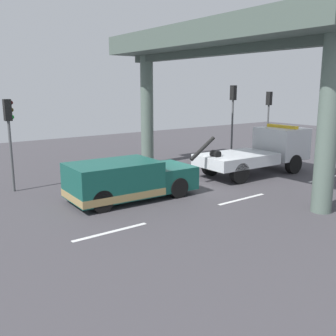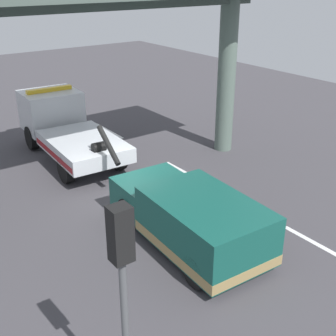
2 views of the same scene
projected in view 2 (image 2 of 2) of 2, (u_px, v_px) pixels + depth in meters
The scene contains 7 objects.
ground_plane at pixel (123, 195), 15.13m from camera, with size 60.00×40.00×0.10m, color #423F44.
lane_stripe_west at pixel (322, 247), 12.19m from camera, with size 2.60×0.16×0.01m, color silver.
lane_stripe_mid at pixel (187, 173), 16.61m from camera, with size 2.60×0.16×0.01m, color silver.
lane_stripe_east at pixel (109, 131), 21.04m from camera, with size 2.60×0.16×0.01m, color silver.
tow_truck_white at pixel (64, 125), 18.04m from camera, with size 7.30×2.68×2.46m.
towed_van_green at pixel (191, 219), 12.04m from camera, with size 5.30×2.43×1.58m.
traffic_light_near at pixel (122, 269), 6.61m from camera, with size 0.39×0.32×3.96m.
Camera 2 is at (-11.77, 6.67, 6.96)m, focal length 47.38 mm.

